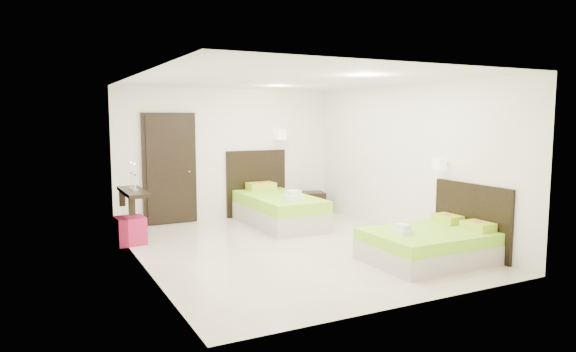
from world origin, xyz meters
name	(u,v)px	position (x,y,z in m)	size (l,w,h in m)	color
floor	(291,248)	(0.00, 0.00, 0.00)	(5.50, 5.50, 0.00)	beige
bed_single	(277,207)	(0.60, 1.75, 0.32)	(1.30, 2.17, 1.79)	#BEB3A2
bed_double	(432,243)	(1.48, -1.52, 0.26)	(1.70, 1.45, 1.40)	#BEB3A2
nightstand	(312,202)	(1.76, 2.44, 0.23)	(0.51, 0.45, 0.45)	black
ottoman	(130,230)	(-2.18, 1.41, 0.22)	(0.45, 0.45, 0.45)	#A3153C
door	(170,169)	(-1.20, 2.70, 1.05)	(1.02, 0.15, 2.14)	black
console_shelf	(133,192)	(-2.08, 1.60, 0.82)	(0.35, 1.20, 0.78)	black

